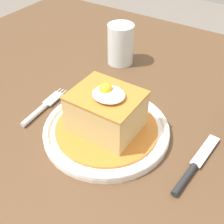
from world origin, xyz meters
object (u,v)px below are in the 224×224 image
Objects in this scene: knife at (191,171)px; drinking_glass at (120,47)px; fork at (41,109)px; main_plate at (106,129)px.

knife is 0.40m from drinking_glass.
knife is at bearing -40.16° from drinking_glass.
drinking_glass is at bearing 139.84° from knife.
drinking_glass is (0.03, 0.27, 0.04)m from fork.
knife is 1.58× the size of drinking_glass.
main_plate is 2.37× the size of drinking_glass.
fork and knife have the same top height.
main_plate is 0.16m from fork.
knife is (0.33, 0.02, 0.00)m from fork.
main_plate is at bearing -63.83° from drinking_glass.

